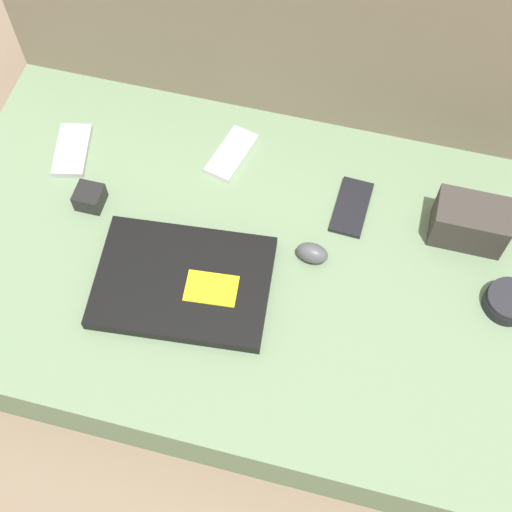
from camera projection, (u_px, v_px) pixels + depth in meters
ground_plane at (256, 294)px, 1.40m from camera, size 8.00×8.00×0.00m
couch_seat at (256, 278)px, 1.34m from camera, size 1.18×0.69×0.13m
couch_backrest at (313, 29)px, 1.36m from camera, size 1.18×0.20×0.55m
laptop at (183, 282)px, 1.25m from camera, size 0.32×0.25×0.03m
computer_mouse at (312, 253)px, 1.27m from camera, size 0.06×0.04×0.04m
speaker_puck at (508, 301)px, 1.22m from camera, size 0.08×0.08×0.03m
phone_silver at (352, 207)px, 1.33m from camera, size 0.06×0.12×0.01m
phone_black at (232, 154)px, 1.39m from camera, size 0.08×0.13×0.01m
phone_small at (72, 150)px, 1.39m from camera, size 0.09×0.13×0.01m
camera_pouch at (470, 222)px, 1.27m from camera, size 0.13×0.08×0.08m
charger_brick at (90, 197)px, 1.33m from camera, size 0.05×0.05×0.04m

